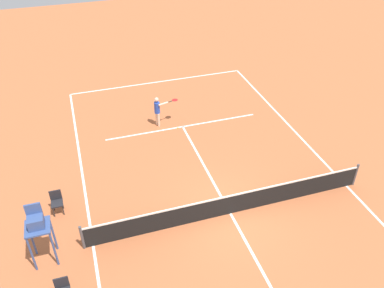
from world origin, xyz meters
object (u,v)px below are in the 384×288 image
tennis_ball (178,128)px  courtside_chair_mid (57,201)px  player_serving (158,109)px  umpire_chair (37,226)px

tennis_ball → courtside_chair_mid: bearing=35.0°
player_serving → umpire_chair: 9.10m
tennis_ball → umpire_chair: size_ratio=0.03×
tennis_ball → umpire_chair: bearing=44.6°
player_serving → umpire_chair: umpire_chair is taller
umpire_chair → courtside_chair_mid: 2.52m
player_serving → courtside_chair_mid: (5.20, 4.84, -0.42)m
player_serving → tennis_ball: (-0.83, 0.61, -0.92)m
umpire_chair → courtside_chair_mid: size_ratio=2.54×
courtside_chair_mid → umpire_chair: bearing=77.6°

